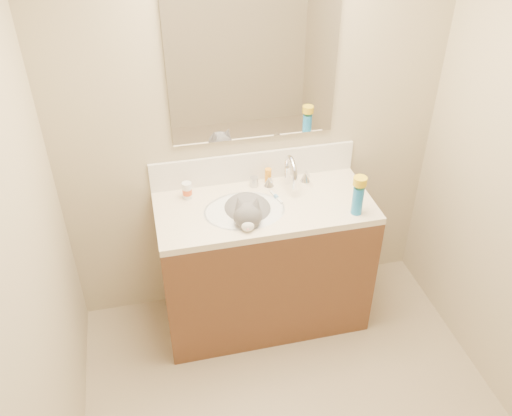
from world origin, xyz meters
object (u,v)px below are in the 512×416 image
amber_bottle (268,176)px  basin (245,221)px  spray_can (358,200)px  faucet (290,174)px  silver_jar (254,182)px  cat (248,215)px  vanity_cabinet (264,266)px  pill_bottle (187,190)px

amber_bottle → basin: bearing=-129.0°
amber_bottle → spray_can: 0.56m
faucet → spray_can: (0.28, -0.33, -0.01)m
silver_jar → amber_bottle: size_ratio=0.60×
basin → spray_can: spray_can is taller
silver_jar → amber_bottle: 0.09m
cat → basin: bearing=168.3°
vanity_cabinet → cat: size_ratio=2.82×
vanity_cabinet → silver_jar: (-0.01, 0.20, 0.48)m
faucet → pill_bottle: 0.59m
faucet → cat: (-0.28, -0.17, -0.12)m
silver_jar → spray_can: bearing=-38.9°
spray_can → amber_bottle: bearing=134.5°
pill_bottle → spray_can: size_ratio=0.61×
basin → cat: size_ratio=1.06×
basin → amber_bottle: amber_bottle is taller
faucet → spray_can: 0.43m
basin → pill_bottle: (-0.28, 0.19, 0.12)m
cat → amber_bottle: bearing=66.4°
vanity_cabinet → silver_jar: silver_jar is taller
faucet → silver_jar: 0.21m
faucet → spray_can: size_ratio=1.73×
silver_jar → spray_can: size_ratio=0.35×
silver_jar → amber_bottle: (0.09, 0.01, 0.02)m
basin → silver_jar: silver_jar is taller
cat → vanity_cabinet: bearing=32.2°
basin → spray_can: bearing=-15.3°
vanity_cabinet → amber_bottle: size_ratio=12.65×
pill_bottle → faucet: bearing=-2.3°
amber_bottle → spray_can: bearing=-45.5°
vanity_cabinet → silver_jar: bearing=94.2°
basin → amber_bottle: bearing=51.0°
amber_bottle → spray_can: size_ratio=0.59×
pill_bottle → silver_jar: pill_bottle is taller
amber_bottle → faucet: bearing=-32.9°
vanity_cabinet → cat: bearing=-159.7°
silver_jar → amber_bottle: bearing=7.6°
spray_can → pill_bottle: bearing=158.0°
pill_bottle → vanity_cabinet: bearing=-21.7°
cat → pill_bottle: 0.37m
vanity_cabinet → basin: bearing=-166.0°
faucet → pill_bottle: size_ratio=2.84×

